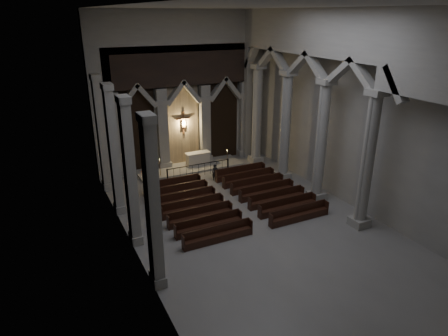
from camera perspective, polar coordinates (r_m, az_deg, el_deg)
name	(u,v)px	position (r m, az deg, el deg)	size (l,w,h in m)	color
room	(261,98)	(20.99, 5.30, 9.95)	(24.00, 24.10, 12.00)	gray
sanctuary_wall	(183,84)	(31.43, -5.92, 11.88)	(14.00, 0.77, 12.00)	#A6A39A
right_arcade	(328,82)	(25.21, 14.70, 11.79)	(1.00, 24.00, 12.00)	#A6A39A
left_pilasters	(121,163)	(22.81, -14.45, 0.63)	(0.60, 13.00, 8.03)	#A6A39A
sanctuary_step	(190,167)	(32.30, -4.90, 0.12)	(8.50, 2.60, 0.15)	#A6A39A
altar	(198,158)	(32.54, -3.77, 1.41)	(1.98, 0.79, 1.01)	beige
altar_rail	(199,168)	(30.48, -3.65, 0.03)	(5.10, 0.09, 1.00)	black
candle_stand_left	(160,172)	(30.65, -9.08, -0.61)	(0.25, 0.25, 1.48)	olive
candle_stand_right	(227,161)	(32.64, 0.46, 0.97)	(0.22, 0.22, 1.32)	olive
pews	(231,200)	(26.10, 0.99, -4.61)	(9.49, 7.88, 0.91)	black
worshipper	(215,172)	(29.68, -1.29, -0.63)	(0.45, 0.30, 1.23)	black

